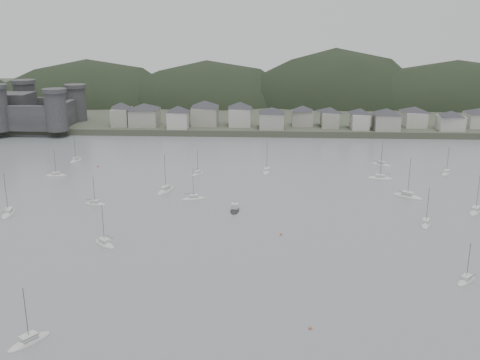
{
  "coord_description": "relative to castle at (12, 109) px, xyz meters",
  "views": [
    {
      "loc": [
        8.55,
        -85.2,
        52.03
      ],
      "look_at": [
        0.0,
        75.0,
        6.0
      ],
      "focal_mm": 40.77,
      "sensor_mm": 36.0,
      "label": 1
    }
  ],
  "objects": [
    {
      "name": "ground",
      "position": [
        120.0,
        -179.8,
        -10.96
      ],
      "size": [
        900.0,
        900.0,
        0.0
      ],
      "primitive_type": "plane",
      "color": "slate",
      "rests_on": "ground"
    },
    {
      "name": "far_shore_land",
      "position": [
        120.0,
        115.2,
        -9.46
      ],
      "size": [
        900.0,
        250.0,
        3.0
      ],
      "primitive_type": "cube",
      "color": "#383D2D",
      "rests_on": "ground"
    },
    {
      "name": "forested_ridge",
      "position": [
        124.83,
        89.6,
        -22.25
      ],
      "size": [
        851.55,
        103.94,
        102.57
      ],
      "color": "black",
      "rests_on": "ground"
    },
    {
      "name": "castle",
      "position": [
        0.0,
        0.0,
        0.0
      ],
      "size": [
        66.0,
        43.0,
        20.0
      ],
      "color": "#303032",
      "rests_on": "far_shore_land"
    },
    {
      "name": "waterfront_town",
      "position": [
        170.59,
        3.54,
        -2.3
      ],
      "size": [
        451.48,
        28.46,
        12.92
      ],
      "color": "#9B998E",
      "rests_on": "far_shore_land"
    },
    {
      "name": "sailboat_lead",
      "position": [
        172.21,
        -100.43,
        -10.8
      ],
      "size": [
        9.86,
        8.27,
        13.45
      ],
      "rotation": [
        0.0,
        0.0,
        0.95
      ],
      "color": "#BCBCB7",
      "rests_on": "ground"
    },
    {
      "name": "moored_fleet",
      "position": [
        112.67,
        -123.11,
        -10.79
      ],
      "size": [
        223.9,
        141.41,
        13.16
      ],
      "color": "#BCBCB7",
      "rests_on": "ground"
    },
    {
      "name": "motor_launch_far",
      "position": [
        119.11,
        -116.27,
        -10.66
      ],
      "size": [
        2.84,
        7.03,
        3.67
      ],
      "rotation": [
        0.0,
        0.0,
        3.09
      ],
      "color": "black",
      "rests_on": "ground"
    },
    {
      "name": "mooring_buoys",
      "position": [
        116.63,
        -130.6,
        -10.81
      ],
      "size": [
        144.72,
        110.74,
        0.7
      ],
      "color": "#B7583D",
      "rests_on": "ground"
    }
  ]
}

